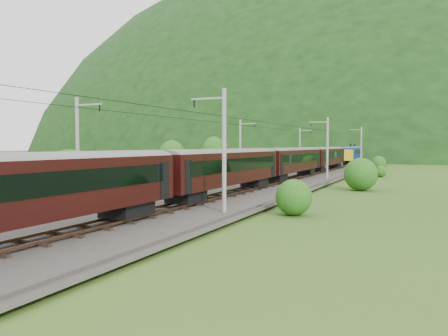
% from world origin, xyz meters
% --- Properties ---
extents(ground, '(600.00, 600.00, 0.00)m').
position_xyz_m(ground, '(0.00, 0.00, 0.00)').
color(ground, '#2A4D18').
rests_on(ground, ground).
extents(railbed, '(14.00, 220.00, 0.30)m').
position_xyz_m(railbed, '(0.00, 10.00, 0.15)').
color(railbed, '#38332D').
rests_on(railbed, ground).
extents(track_left, '(2.40, 220.00, 0.27)m').
position_xyz_m(track_left, '(-2.40, 10.00, 0.37)').
color(track_left, brown).
rests_on(track_left, railbed).
extents(track_right, '(2.40, 220.00, 0.27)m').
position_xyz_m(track_right, '(2.40, 10.00, 0.37)').
color(track_right, brown).
rests_on(track_right, railbed).
extents(catenary_left, '(2.54, 192.28, 8.00)m').
position_xyz_m(catenary_left, '(-6.12, 32.00, 4.50)').
color(catenary_left, gray).
rests_on(catenary_left, railbed).
extents(catenary_right, '(2.54, 192.28, 8.00)m').
position_xyz_m(catenary_right, '(6.12, 32.00, 4.50)').
color(catenary_right, gray).
rests_on(catenary_right, railbed).
extents(overhead_wires, '(4.83, 198.00, 0.03)m').
position_xyz_m(overhead_wires, '(0.00, 10.00, 7.10)').
color(overhead_wires, black).
rests_on(overhead_wires, ground).
extents(mountain_main, '(504.00, 360.00, 244.00)m').
position_xyz_m(mountain_main, '(0.00, 260.00, 0.00)').
color(mountain_main, black).
rests_on(mountain_main, ground).
extents(mountain_ridge, '(336.00, 280.00, 132.00)m').
position_xyz_m(mountain_ridge, '(-120.00, 300.00, 0.00)').
color(mountain_ridge, black).
rests_on(mountain_ridge, ground).
extents(train, '(2.67, 149.08, 4.63)m').
position_xyz_m(train, '(2.40, 8.16, 3.21)').
color(train, black).
rests_on(train, ground).
extents(hazard_post_near, '(0.18, 0.18, 1.68)m').
position_xyz_m(hazard_post_near, '(-0.36, 39.90, 1.14)').
color(hazard_post_near, red).
rests_on(hazard_post_near, railbed).
extents(hazard_post_far, '(0.15, 0.15, 1.40)m').
position_xyz_m(hazard_post_far, '(0.75, 32.30, 1.00)').
color(hazard_post_far, red).
rests_on(hazard_post_far, railbed).
extents(signal, '(0.25, 0.25, 2.28)m').
position_xyz_m(signal, '(-4.72, 27.26, 1.64)').
color(signal, black).
rests_on(signal, railbed).
extents(vegetation_left, '(11.97, 142.73, 6.57)m').
position_xyz_m(vegetation_left, '(-14.40, 17.81, 2.58)').
color(vegetation_left, '#204F15').
rests_on(vegetation_left, ground).
extents(vegetation_right, '(6.74, 100.87, 3.07)m').
position_xyz_m(vegetation_right, '(11.94, 3.56, 1.36)').
color(vegetation_right, '#204F15').
rests_on(vegetation_right, ground).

